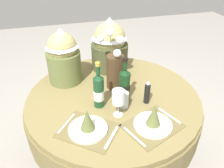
# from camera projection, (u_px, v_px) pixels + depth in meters

# --- Properties ---
(ground) EXTENTS (8.00, 8.00, 0.00)m
(ground) POSITION_uv_depth(u_px,v_px,m) (113.00, 158.00, 2.07)
(ground) COLOR #9E998E
(dining_table) EXTENTS (1.31, 1.31, 0.72)m
(dining_table) POSITION_uv_depth(u_px,v_px,m) (113.00, 110.00, 1.75)
(dining_table) COLOR olive
(dining_table) RESTS_ON ground
(place_setting_left) EXTENTS (0.43, 0.41, 0.16)m
(place_setting_left) POSITION_uv_depth(u_px,v_px,m) (88.00, 125.00, 1.34)
(place_setting_left) COLOR brown
(place_setting_left) RESTS_ON dining_table
(place_setting_right) EXTENTS (0.41, 0.37, 0.16)m
(place_setting_right) POSITION_uv_depth(u_px,v_px,m) (153.00, 120.00, 1.37)
(place_setting_right) COLOR brown
(place_setting_right) RESTS_ON dining_table
(flower_vase) EXTENTS (0.21, 0.23, 0.43)m
(flower_vase) POSITION_uv_depth(u_px,v_px,m) (115.00, 68.00, 1.68)
(flower_vase) COLOR #47331E
(flower_vase) RESTS_ON dining_table
(wine_bottle_left) EXTENTS (0.07, 0.07, 0.34)m
(wine_bottle_left) POSITION_uv_depth(u_px,v_px,m) (99.00, 90.00, 1.50)
(wine_bottle_left) COLOR #194223
(wine_bottle_left) RESTS_ON dining_table
(wine_bottle_centre) EXTENTS (0.08, 0.08, 0.33)m
(wine_bottle_centre) POSITION_uv_depth(u_px,v_px,m) (125.00, 84.00, 1.57)
(wine_bottle_centre) COLOR #143819
(wine_bottle_centre) RESTS_ON dining_table
(wine_glass_left) EXTENTS (0.08, 0.08, 0.20)m
(wine_glass_left) POSITION_uv_depth(u_px,v_px,m) (118.00, 98.00, 1.41)
(wine_glass_left) COLOR silver
(wine_glass_left) RESTS_ON dining_table
(tumbler_near_left) EXTENTS (0.06, 0.06, 0.12)m
(tumbler_near_left) POSITION_uv_depth(u_px,v_px,m) (124.00, 100.00, 1.52)
(tumbler_near_left) COLOR silver
(tumbler_near_left) RESTS_ON dining_table
(pepper_mill) EXTENTS (0.04, 0.04, 0.17)m
(pepper_mill) POSITION_uv_depth(u_px,v_px,m) (147.00, 93.00, 1.55)
(pepper_mill) COLOR black
(pepper_mill) RESTS_ON dining_table
(gift_tub_back_left) EXTENTS (0.26, 0.26, 0.44)m
(gift_tub_back_left) POSITION_uv_depth(u_px,v_px,m) (63.00, 54.00, 1.72)
(gift_tub_back_left) COLOR olive
(gift_tub_back_left) RESTS_ON dining_table
(gift_tub_back_centre) EXTENTS (0.32, 0.32, 0.46)m
(gift_tub_back_centre) POSITION_uv_depth(u_px,v_px,m) (110.00, 42.00, 1.90)
(gift_tub_back_centre) COLOR #474C2D
(gift_tub_back_centre) RESTS_ON dining_table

